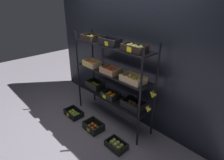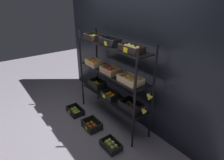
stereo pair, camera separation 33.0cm
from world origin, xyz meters
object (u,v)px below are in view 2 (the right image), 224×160
(crate_ground_apple_green, at_px, (75,111))
(crate_ground_tangerine, at_px, (92,125))
(display_rack, at_px, (112,73))
(crate_ground_pear, at_px, (111,145))

(crate_ground_apple_green, relative_size, crate_ground_tangerine, 1.11)
(display_rack, relative_size, crate_ground_apple_green, 4.46)
(crate_ground_tangerine, bearing_deg, crate_ground_apple_green, -177.24)
(crate_ground_pear, bearing_deg, crate_ground_tangerine, 179.06)
(display_rack, height_order, crate_ground_pear, display_rack)
(crate_ground_apple_green, height_order, crate_ground_tangerine, crate_ground_tangerine)
(crate_ground_apple_green, xyz_separation_m, crate_ground_tangerine, (0.59, 0.03, 0.00))
(display_rack, xyz_separation_m, crate_ground_tangerine, (-0.01, -0.44, -0.90))
(crate_ground_tangerine, height_order, crate_ground_pear, crate_ground_tangerine)
(display_rack, xyz_separation_m, crate_ground_pear, (0.58, -0.45, -0.90))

